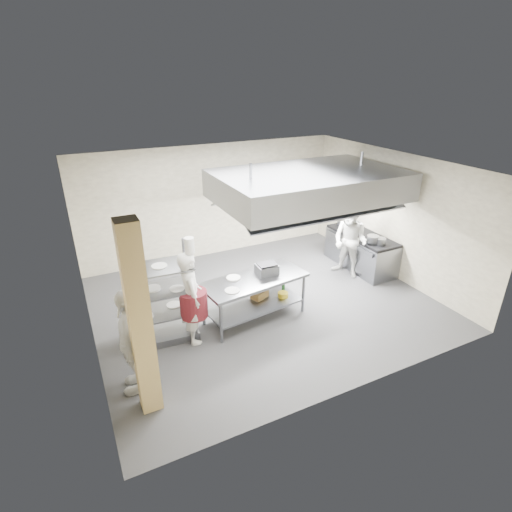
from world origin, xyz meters
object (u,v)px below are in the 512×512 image
chef_plating (131,341)px  chef_head (191,298)px  pass_rack (160,295)px  griddle (267,269)px  island (255,298)px  stockpot (373,240)px  cooking_range (360,252)px  chef_line (350,241)px

chef_plating → chef_head: bearing=136.5°
pass_rack → griddle: pass_rack is taller
island → griddle: griddle is taller
pass_rack → stockpot: bearing=6.1°
island → cooking_range: (3.51, 0.94, -0.04)m
cooking_range → chef_plating: chef_plating is taller
chef_line → griddle: 2.68m
griddle → chef_plating: bearing=-158.8°
chef_head → stockpot: (4.69, 0.52, 0.09)m
chef_plating → griddle: bearing=122.3°
pass_rack → chef_line: bearing=10.1°
island → chef_line: bearing=6.0°
pass_rack → stockpot: pass_rack is taller
chef_plating → stockpot: (5.91, 1.34, 0.11)m
stockpot → chef_plating: bearing=-167.2°
island → chef_head: 1.43m
pass_rack → griddle: size_ratio=4.42×
chef_line → griddle: (-2.61, -0.62, 0.10)m
chef_line → griddle: chef_line is taller
pass_rack → griddle: bearing=1.3°
pass_rack → stockpot: size_ratio=6.54×
island → chef_head: bearing=178.4°
chef_plating → stockpot: bearing=115.4°
pass_rack → cooking_range: 5.44m
island → chef_head: chef_head is taller
chef_head → chef_line: bearing=-73.8°
island → griddle: 0.64m
chef_plating → griddle: 3.06m
chef_head → chef_plating: bearing=129.1°
chef_head → chef_line: chef_line is taller
pass_rack → chef_line: (4.77, 0.53, -0.01)m
chef_line → chef_head: bearing=-99.6°
cooking_range → chef_head: 5.01m
pass_rack → chef_head: 0.58m
cooking_range → griddle: size_ratio=4.80×
chef_plating → stockpot: 6.06m
chef_plating → cooking_range: bearing=119.9°
pass_rack → stockpot: 5.19m
chef_line → pass_rack: bearing=-104.3°
island → chef_head: size_ratio=1.17×
chef_head → chef_line: size_ratio=0.99×
chef_head → griddle: 1.68m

